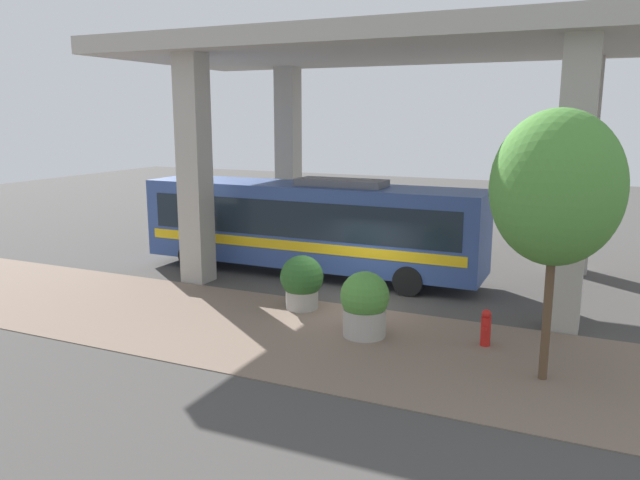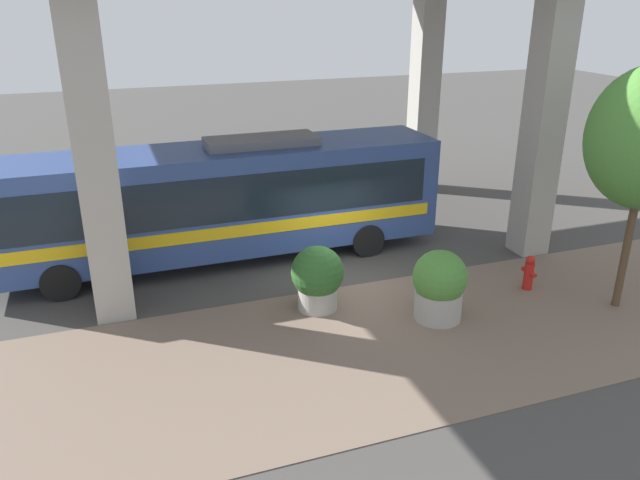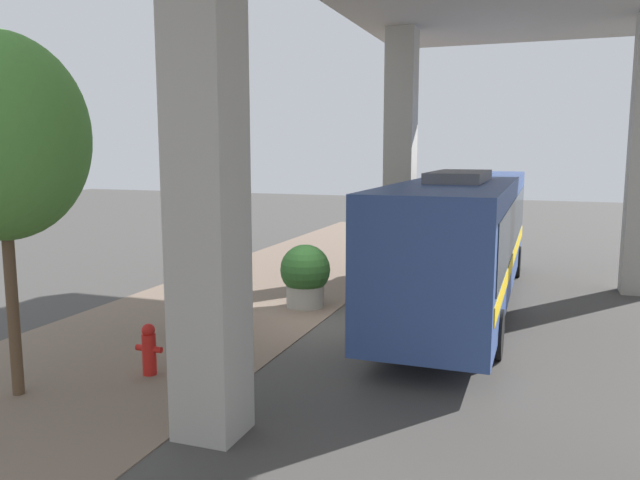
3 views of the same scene
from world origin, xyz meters
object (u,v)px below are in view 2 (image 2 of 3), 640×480
at_px(fire_hydrant, 529,273).
at_px(bus, 220,197).
at_px(planter_middle, 317,278).
at_px(planter_front, 439,285).

bearing_deg(fire_hydrant, bus, 56.88).
distance_m(bus, planter_middle, 4.30).
xyz_separation_m(bus, planter_front, (-5.30, -4.16, -1.06)).
distance_m(fire_hydrant, planter_middle, 5.71).
height_order(bus, fire_hydrant, bus).
xyz_separation_m(fire_hydrant, planter_front, (-0.59, 3.06, 0.40)).
distance_m(bus, planter_front, 6.82).
bearing_deg(bus, planter_front, -141.91).
height_order(fire_hydrant, planter_front, planter_front).
bearing_deg(bus, planter_middle, -157.56).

